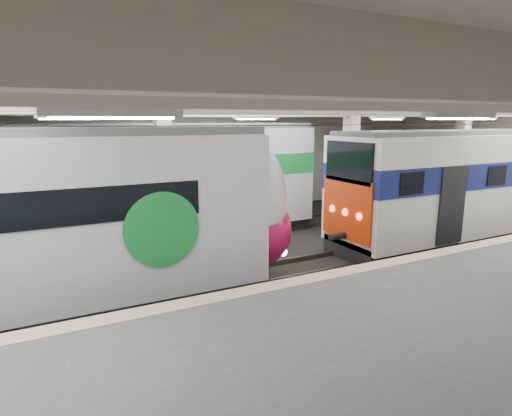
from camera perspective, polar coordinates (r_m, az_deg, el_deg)
station_hall at (r=11.90m, az=8.31°, el=3.73°), size 36.00×24.00×5.75m
modern_emu at (r=11.61m, az=-25.98°, el=-2.26°), size 14.68×3.03×4.69m
older_rer at (r=19.78m, az=27.34°, el=3.05°), size 13.56×2.99×4.47m
far_train at (r=17.33m, az=-15.80°, el=3.18°), size 14.98×3.44×4.72m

